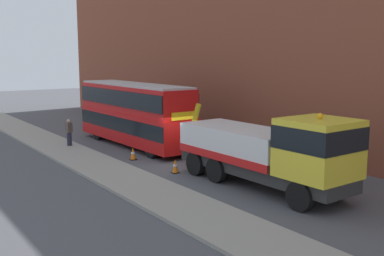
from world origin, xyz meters
TOP-DOWN VIEW (x-y plane):
  - ground_plane at (0.00, 0.00)m, footprint 120.00×120.00m
  - near_kerb at (0.00, -4.20)m, footprint 60.00×2.80m
  - building_facade at (0.00, 6.58)m, footprint 60.00×1.50m
  - recovery_tow_truck at (5.86, 0.28)m, footprint 10.17×2.80m
  - double_decker_bus at (-6.38, 0.27)m, footprint 11.09×2.75m
  - pedestrian_onlooker at (-8.10, -3.51)m, footprint 0.40×0.47m
  - traffic_cone_near_bus at (-2.69, -1.82)m, footprint 0.36×0.36m
  - traffic_cone_midway at (1.18, -1.50)m, footprint 0.36×0.36m

SIDE VIEW (x-z plane):
  - ground_plane at x=0.00m, z-range 0.00..0.00m
  - near_kerb at x=0.00m, z-range 0.00..0.15m
  - traffic_cone_near_bus at x=-2.69m, z-range -0.02..0.70m
  - traffic_cone_midway at x=1.18m, z-range -0.02..0.70m
  - pedestrian_onlooker at x=-8.10m, z-range 0.13..1.84m
  - recovery_tow_truck at x=5.86m, z-range -0.08..3.59m
  - double_decker_bus at x=-6.38m, z-range 0.20..4.26m
  - building_facade at x=0.00m, z-range 0.07..16.07m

